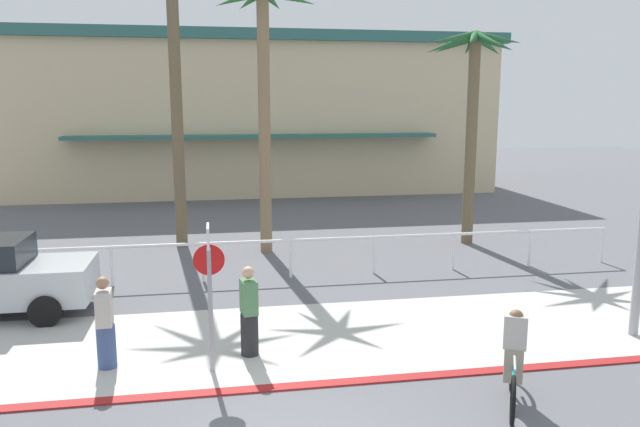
# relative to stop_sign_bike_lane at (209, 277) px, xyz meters

# --- Properties ---
(ground_plane) EXTENTS (80.00, 80.00, 0.00)m
(ground_plane) POSITION_rel_stop_sign_bike_lane_xyz_m (0.91, 6.99, -1.68)
(ground_plane) COLOR #5B5B60
(sidewalk_strip) EXTENTS (44.00, 4.00, 0.02)m
(sidewalk_strip) POSITION_rel_stop_sign_bike_lane_xyz_m (0.91, 1.19, -1.67)
(sidewalk_strip) COLOR beige
(sidewalk_strip) RESTS_ON ground
(curb_paint) EXTENTS (44.00, 0.24, 0.03)m
(curb_paint) POSITION_rel_stop_sign_bike_lane_xyz_m (0.91, -0.81, -1.66)
(curb_paint) COLOR maroon
(curb_paint) RESTS_ON ground
(building_backdrop) EXTENTS (24.85, 10.08, 7.86)m
(building_backdrop) POSITION_rel_stop_sign_bike_lane_xyz_m (2.09, 23.32, 2.28)
(building_backdrop) COLOR beige
(building_backdrop) RESTS_ON ground
(rail_fence) EXTENTS (20.37, 0.08, 1.04)m
(rail_fence) POSITION_rel_stop_sign_bike_lane_xyz_m (0.91, 5.49, -0.84)
(rail_fence) COLOR white
(rail_fence) RESTS_ON ground
(stop_sign_bike_lane) EXTENTS (0.52, 0.56, 2.56)m
(stop_sign_bike_lane) POSITION_rel_stop_sign_bike_lane_xyz_m (0.00, 0.00, 0.00)
(stop_sign_bike_lane) COLOR gray
(stop_sign_bike_lane) RESTS_ON ground
(palm_tree_3) EXTENTS (3.47, 3.53, 9.61)m
(palm_tree_3) POSITION_rel_stop_sign_bike_lane_xyz_m (-0.95, 9.67, 5.44)
(palm_tree_3) COLOR brown
(palm_tree_3) RESTS_ON ground
(palm_tree_4) EXTENTS (2.99, 2.86, 7.86)m
(palm_tree_4) POSITION_rel_stop_sign_bike_lane_xyz_m (1.66, 8.39, 3.92)
(palm_tree_4) COLOR #846B4C
(palm_tree_4) RESTS_ON ground
(palm_tree_5) EXTENTS (3.20, 2.96, 6.74)m
(palm_tree_5) POSITION_rel_stop_sign_bike_lane_xyz_m (8.21, 8.53, 3.54)
(palm_tree_5) COLOR brown
(palm_tree_5) RESTS_ON ground
(cyclist_teal_0) EXTENTS (0.86, 1.66, 1.50)m
(cyclist_teal_0) POSITION_rel_stop_sign_bike_lane_xyz_m (4.55, -1.87, -0.98)
(cyclist_teal_0) COLOR black
(cyclist_teal_0) RESTS_ON ground
(pedestrian_0) EXTENTS (0.37, 0.44, 1.68)m
(pedestrian_0) POSITION_rel_stop_sign_bike_lane_xyz_m (0.67, 0.58, -0.90)
(pedestrian_0) COLOR #232326
(pedestrian_0) RESTS_ON ground
(pedestrian_1) EXTENTS (0.34, 0.41, 1.64)m
(pedestrian_1) POSITION_rel_stop_sign_bike_lane_xyz_m (-1.80, 0.47, -0.92)
(pedestrian_1) COLOR #384C7A
(pedestrian_1) RESTS_ON ground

